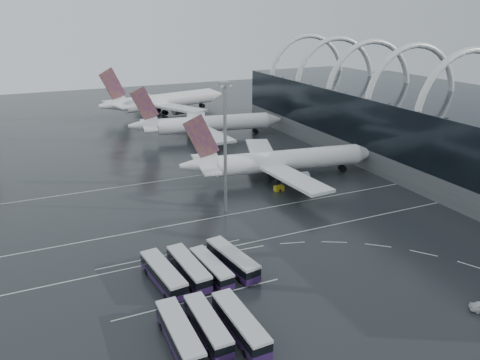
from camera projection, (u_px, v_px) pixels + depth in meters
name	position (u px, v px, depth m)	size (l,w,h in m)	color
ground	(283.00, 231.00, 97.29)	(420.00, 420.00, 0.00)	black
terminal	(437.00, 130.00, 134.42)	(42.00, 160.00, 34.90)	#5A5D60
lane_marking_near	(288.00, 235.00, 95.57)	(120.00, 0.25, 0.01)	beige
lane_marking_mid	(257.00, 210.00, 107.56)	(120.00, 0.25, 0.01)	beige
lane_marking_far	(213.00, 173.00, 131.55)	(120.00, 0.25, 0.01)	beige
bus_bay_line_south	(200.00, 299.00, 74.28)	(28.00, 0.25, 0.01)	beige
bus_bay_line_north	(171.00, 254.00, 87.99)	(28.00, 0.25, 0.01)	beige
airliner_main	(279.00, 161.00, 126.23)	(56.27, 48.93, 19.06)	white
airliner_gate_b	(205.00, 125.00, 166.85)	(55.80, 49.72, 19.37)	white
airliner_gate_c	(163.00, 102.00, 205.85)	(60.65, 55.08, 21.79)	white
bus_row_near_a	(163.00, 274.00, 77.68)	(4.63, 13.83, 3.34)	#21143F
bus_row_near_b	(189.00, 268.00, 79.65)	(4.01, 13.44, 3.26)	#21143F
bus_row_near_c	(211.00, 268.00, 80.17)	(3.90, 12.20, 2.95)	#21143F
bus_row_near_d	(232.00, 259.00, 82.39)	(5.00, 13.73, 3.31)	#21143F
bus_row_far_a	(180.00, 334.00, 63.33)	(3.27, 13.50, 3.32)	#21143F
bus_row_far_b	(208.00, 325.00, 65.34)	(3.09, 12.67, 3.11)	#21143F
bus_row_far_c	(240.00, 324.00, 65.47)	(3.53, 13.54, 3.31)	#21143F
floodlight_mast	(225.00, 133.00, 100.09)	(2.25, 2.25, 29.32)	gray
gse_cart_belly_b	(294.00, 171.00, 131.96)	(2.13, 1.26, 1.16)	slate
gse_cart_belly_c	(279.00, 188.00, 118.65)	(2.42, 1.43, 1.32)	#AF9E17
gse_cart_belly_e	(281.00, 167.00, 135.35)	(2.12, 1.25, 1.15)	#AF9E17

